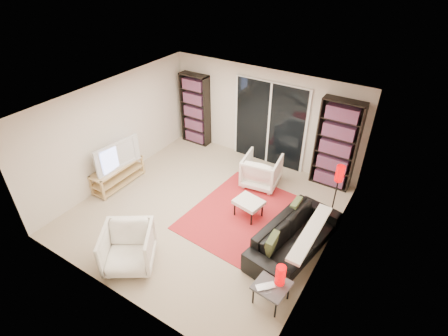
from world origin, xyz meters
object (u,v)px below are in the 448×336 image
at_px(bookshelf_right, 336,145).
at_px(side_table, 272,286).
at_px(armchair_front, 128,248).
at_px(armchair_back, 261,171).
at_px(ottoman, 249,203).
at_px(sofa, 295,237).
at_px(floor_lamp, 339,179).
at_px(tv_stand, 118,174).
at_px(bookshelf_left, 195,110).

distance_m(bookshelf_right, side_table, 3.70).
bearing_deg(bookshelf_right, armchair_front, -117.43).
xyz_separation_m(armchair_back, ottoman, (0.30, -1.15, -0.03)).
bearing_deg(sofa, floor_lamp, -3.70).
height_order(armchair_front, ottoman, armchair_front).
bearing_deg(floor_lamp, tv_stand, -161.05).
distance_m(armchair_front, floor_lamp, 4.15).
relative_size(sofa, armchair_back, 2.58).
relative_size(tv_stand, sofa, 0.62).
relative_size(tv_stand, armchair_front, 1.54).
height_order(ottoman, floor_lamp, floor_lamp).
bearing_deg(side_table, armchair_front, -165.58).
xyz_separation_m(sofa, ottoman, (-1.16, 0.37, 0.03)).
height_order(tv_stand, side_table, tv_stand).
height_order(bookshelf_right, ottoman, bookshelf_right).
height_order(sofa, armchair_front, armchair_front).
xyz_separation_m(bookshelf_left, armchair_back, (2.49, -0.87, -0.60)).
distance_m(ottoman, side_table, 2.06).
relative_size(tv_stand, armchair_back, 1.60).
xyz_separation_m(bookshelf_left, side_table, (4.08, -3.63, -0.62)).
distance_m(tv_stand, armchair_front, 2.56).
height_order(bookshelf_left, sofa, bookshelf_left).
distance_m(tv_stand, side_table, 4.53).
bearing_deg(bookshelf_left, bookshelf_right, -0.00).
distance_m(bookshelf_right, armchair_back, 1.75).
distance_m(armchair_front, ottoman, 2.51).
bearing_deg(sofa, tv_stand, 102.40).
bearing_deg(sofa, bookshelf_right, 11.44).
distance_m(armchair_back, ottoman, 1.19).
bearing_deg(bookshelf_right, ottoman, -117.69).
bearing_deg(ottoman, sofa, -17.48).
xyz_separation_m(side_table, floor_lamp, (0.17, 2.56, 0.56)).
bearing_deg(sofa, armchair_back, 52.95).
bearing_deg(side_table, ottoman, 128.79).
xyz_separation_m(bookshelf_left, bookshelf_right, (3.85, -0.00, 0.07)).
height_order(bookshelf_right, armchair_back, bookshelf_right).
bearing_deg(side_table, bookshelf_left, 138.37).
xyz_separation_m(sofa, armchair_back, (-1.46, 1.52, 0.06)).
bearing_deg(sofa, armchair_front, 138.01).
relative_size(armchair_front, ottoman, 1.38).
bearing_deg(ottoman, bookshelf_left, 144.09).
height_order(sofa, armchair_back, armchair_back).
relative_size(sofa, side_table, 3.87).
height_order(armchair_back, ottoman, armchair_back).
height_order(armchair_front, side_table, armchair_front).
xyz_separation_m(sofa, armchair_front, (-2.31, -1.87, 0.08)).
bearing_deg(tv_stand, floor_lamp, 18.95).
relative_size(armchair_back, side_table, 1.50).
bearing_deg(floor_lamp, bookshelf_right, 110.50).
distance_m(bookshelf_left, bookshelf_right, 3.85).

